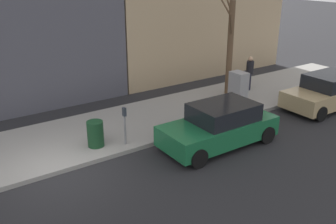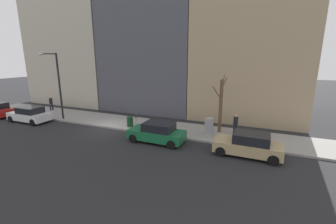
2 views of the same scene
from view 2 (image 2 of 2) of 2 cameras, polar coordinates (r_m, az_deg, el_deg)
name	(u,v)px [view 2 (image 2 of 2)]	position (r m, az deg, el deg)	size (l,w,h in m)	color
ground_plane	(109,129)	(20.90, -14.81, -4.09)	(120.00, 120.00, 0.00)	#232326
sidewalk	(122,122)	(22.42, -11.72, -2.51)	(4.00, 36.00, 0.15)	gray
parked_car_tan	(248,145)	(15.54, 19.74, -7.84)	(1.97, 4.22, 1.52)	tan
parked_car_green	(157,133)	(16.93, -2.75, -5.24)	(1.95, 4.21, 1.52)	#196038
parked_car_white	(30,115)	(26.01, -31.71, -0.56)	(1.95, 4.21, 1.52)	white
parking_meter	(136,120)	(19.55, -8.16, -2.00)	(0.14, 0.10, 1.35)	slate
utility_box	(209,127)	(18.12, 10.37, -3.79)	(0.83, 0.61, 1.43)	#A8A399
streetlamp	(57,81)	(24.49, -26.41, 7.12)	(1.97, 0.32, 6.50)	black
bare_tree	(221,105)	(18.86, 13.24, 1.75)	(1.64, 0.88, 4.70)	brown
trash_bin	(130,122)	(20.49, -9.63, -2.43)	(0.56, 0.56, 0.90)	#14381E
pedestrian_near_meter	(236,123)	(18.86, 16.77, -2.71)	(0.36, 0.36, 1.66)	#1E1E2D
pedestrian_midblock	(51,102)	(29.66, -27.60, 2.16)	(0.37, 0.36, 1.66)	#1E1E2D
office_tower_left	(252,42)	(26.60, 20.62, 16.31)	(10.80, 10.80, 15.64)	tan
office_tower_right	(88,28)	(36.49, -19.70, 19.39)	(11.95, 11.95, 20.62)	#BCB29E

